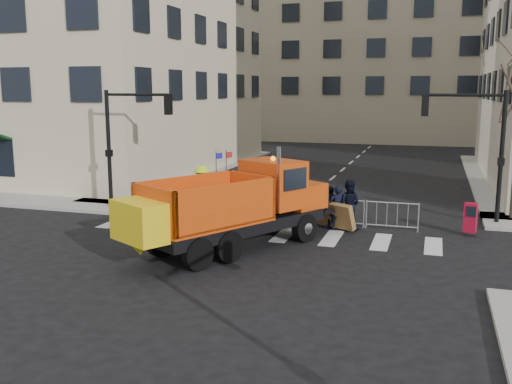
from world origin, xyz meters
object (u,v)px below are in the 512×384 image
(cop_b, at_px, (348,205))
(cop_c, at_px, (330,207))
(plow_truck, at_px, (231,205))
(cop_a, at_px, (337,208))
(worker, at_px, (202,188))
(newspaper_box, at_px, (470,218))

(cop_b, distance_m, cop_c, 0.72)
(plow_truck, height_order, cop_c, plow_truck)
(plow_truck, xyz_separation_m, cop_a, (2.96, 3.87, -0.68))
(plow_truck, height_order, cop_b, plow_truck)
(cop_a, distance_m, worker, 6.28)
(plow_truck, relative_size, worker, 4.57)
(cop_b, bearing_deg, cop_c, 4.85)
(plow_truck, height_order, newspaper_box, plow_truck)
(worker, bearing_deg, newspaper_box, -24.10)
(cop_b, relative_size, worker, 1.00)
(cop_a, height_order, newspaper_box, cop_a)
(cop_b, bearing_deg, worker, -3.59)
(cop_c, bearing_deg, cop_b, 110.75)
(cop_a, bearing_deg, cop_c, -63.00)
(cop_b, bearing_deg, plow_truck, 55.46)
(worker, xyz_separation_m, newspaper_box, (11.07, -0.58, -0.45))
(cop_a, distance_m, cop_b, 0.48)
(cop_c, height_order, worker, worker)
(plow_truck, xyz_separation_m, newspaper_box, (7.87, 4.48, -0.87))
(cop_c, xyz_separation_m, newspaper_box, (5.21, 0.39, -0.15))
(cop_b, height_order, worker, worker)
(worker, bearing_deg, plow_truck, -78.78)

